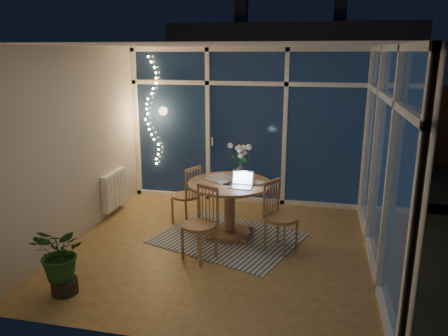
{
  "coord_description": "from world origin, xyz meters",
  "views": [
    {
      "loc": [
        1.21,
        -5.21,
        2.53
      ],
      "look_at": [
        -0.0,
        0.25,
        1.04
      ],
      "focal_mm": 35.0,
      "sensor_mm": 36.0,
      "label": 1
    }
  ],
  "objects": [
    {
      "name": "floor",
      "position": [
        0.0,
        0.0,
        0.0
      ],
      "size": [
        4.0,
        4.0,
        0.0
      ],
      "primitive_type": "plane",
      "color": "olive",
      "rests_on": "ground"
    },
    {
      "name": "ceiling",
      "position": [
        0.0,
        0.0,
        2.6
      ],
      "size": [
        4.0,
        4.0,
        0.0
      ],
      "primitive_type": "plane",
      "color": "silver",
      "rests_on": "wall_back"
    },
    {
      "name": "wall_back",
      "position": [
        0.0,
        2.0,
        1.3
      ],
      "size": [
        4.0,
        0.04,
        2.6
      ],
      "primitive_type": "cube",
      "color": "beige",
      "rests_on": "floor"
    },
    {
      "name": "wall_front",
      "position": [
        0.0,
        -2.0,
        1.3
      ],
      "size": [
        4.0,
        0.04,
        2.6
      ],
      "primitive_type": "cube",
      "color": "beige",
      "rests_on": "floor"
    },
    {
      "name": "wall_left",
      "position": [
        -2.0,
        0.0,
        1.3
      ],
      "size": [
        0.04,
        4.0,
        2.6
      ],
      "primitive_type": "cube",
      "color": "beige",
      "rests_on": "floor"
    },
    {
      "name": "wall_right",
      "position": [
        2.0,
        0.0,
        1.3
      ],
      "size": [
        0.04,
        4.0,
        2.6
      ],
      "primitive_type": "cube",
      "color": "beige",
      "rests_on": "floor"
    },
    {
      "name": "window_wall_back",
      "position": [
        0.0,
        1.96,
        1.3
      ],
      "size": [
        4.0,
        0.1,
        2.6
      ],
      "primitive_type": "cube",
      "color": "white",
      "rests_on": "floor"
    },
    {
      "name": "window_wall_right",
      "position": [
        1.96,
        0.0,
        1.3
      ],
      "size": [
        0.1,
        4.0,
        2.6
      ],
      "primitive_type": "cube",
      "color": "white",
      "rests_on": "floor"
    },
    {
      "name": "radiator",
      "position": [
        -1.94,
        0.9,
        0.4
      ],
      "size": [
        0.1,
        0.7,
        0.58
      ],
      "primitive_type": "cube",
      "color": "white",
      "rests_on": "wall_left"
    },
    {
      "name": "fairy_lights",
      "position": [
        -1.65,
        1.88,
        1.52
      ],
      "size": [
        0.24,
        0.1,
        1.85
      ],
      "primitive_type": null,
      "color": "#FFC266",
      "rests_on": "window_wall_back"
    },
    {
      "name": "garden_patio",
      "position": [
        0.5,
        5.0,
        -0.06
      ],
      "size": [
        12.0,
        6.0,
        0.1
      ],
      "primitive_type": "cube",
      "color": "black",
      "rests_on": "ground"
    },
    {
      "name": "garden_fence",
      "position": [
        0.0,
        5.5,
        0.9
      ],
      "size": [
        11.0,
        0.08,
        1.8
      ],
      "primitive_type": "cube",
      "color": "#392614",
      "rests_on": "ground"
    },
    {
      "name": "neighbour_roof",
      "position": [
        0.3,
        8.5,
        2.2
      ],
      "size": [
        7.0,
        3.0,
        2.2
      ],
      "primitive_type": "cube",
      "color": "#363A41",
      "rests_on": "ground"
    },
    {
      "name": "garden_shrubs",
      "position": [
        -0.8,
        3.4,
        0.45
      ],
      "size": [
        0.9,
        0.9,
        0.9
      ],
      "primitive_type": "sphere",
      "color": "#16321A",
      "rests_on": "ground"
    },
    {
      "name": "rug",
      "position": [
        0.04,
        0.32,
        0.01
      ],
      "size": [
        2.21,
        1.99,
        0.01
      ],
      "primitive_type": "cube",
      "rotation": [
        0.0,
        0.0,
        -0.34
      ],
      "color": "beige",
      "rests_on": "floor"
    },
    {
      "name": "dining_table",
      "position": [
        0.04,
        0.42,
        0.39
      ],
      "size": [
        1.47,
        1.47,
        0.79
      ],
      "primitive_type": "cylinder",
      "rotation": [
        0.0,
        0.0,
        -0.34
      ],
      "color": "#987244",
      "rests_on": "floor"
    },
    {
      "name": "chair_left",
      "position": [
        -0.7,
        0.74,
        0.46
      ],
      "size": [
        0.57,
        0.57,
        0.92
      ],
      "primitive_type": "cube",
      "rotation": [
        0.0,
        0.0,
        -2.04
      ],
      "color": "#987244",
      "rests_on": "floor"
    },
    {
      "name": "chair_right",
      "position": [
        0.79,
        0.11,
        0.47
      ],
      "size": [
        0.59,
        0.59,
        0.94
      ],
      "primitive_type": "cube",
      "rotation": [
        0.0,
        0.0,
        1.07
      ],
      "color": "#987244",
      "rests_on": "floor"
    },
    {
      "name": "chair_front",
      "position": [
        -0.18,
        -0.36,
        0.47
      ],
      "size": [
        0.58,
        0.58,
        0.94
      ],
      "primitive_type": "cube",
      "rotation": [
        0.0,
        0.0,
        -0.46
      ],
      "color": "#987244",
      "rests_on": "floor"
    },
    {
      "name": "laptop",
      "position": [
        0.23,
        0.23,
        0.9
      ],
      "size": [
        0.31,
        0.28,
        0.22
      ],
      "primitive_type": null,
      "rotation": [
        0.0,
        0.0,
        -0.06
      ],
      "color": "#B5B4B9",
      "rests_on": "dining_table"
    },
    {
      "name": "flower_vase",
      "position": [
        0.15,
        0.69,
        0.89
      ],
      "size": [
        0.26,
        0.26,
        0.21
      ],
      "primitive_type": "imported",
      "rotation": [
        0.0,
        0.0,
        -0.34
      ],
      "color": "silver",
      "rests_on": "dining_table"
    },
    {
      "name": "bowl",
      "position": [
        0.45,
        0.41,
        0.81
      ],
      "size": [
        0.19,
        0.19,
        0.04
      ],
      "primitive_type": "imported",
      "rotation": [
        0.0,
        0.0,
        -0.34
      ],
      "color": "white",
      "rests_on": "dining_table"
    },
    {
      "name": "newspapers",
      "position": [
        -0.12,
        0.54,
        0.8
      ],
      "size": [
        0.48,
        0.46,
        0.02
      ],
      "primitive_type": "cube",
      "rotation": [
        0.0,
        0.0,
        -0.7
      ],
      "color": "silver",
      "rests_on": "dining_table"
    },
    {
      "name": "phone",
      "position": [
        0.02,
        0.31,
        0.8
      ],
      "size": [
        0.13,
        0.11,
        0.01
      ],
      "primitive_type": "cube",
      "rotation": [
        0.0,
        0.0,
        -0.52
      ],
      "color": "black",
      "rests_on": "dining_table"
    },
    {
      "name": "potted_plant",
      "position": [
        -1.38,
        -1.46,
        0.38
      ],
      "size": [
        0.66,
        0.61,
        0.76
      ],
      "primitive_type": "imported",
      "rotation": [
        0.0,
        0.0,
        -0.31
      ],
      "color": "#19471A",
      "rests_on": "floor"
    }
  ]
}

